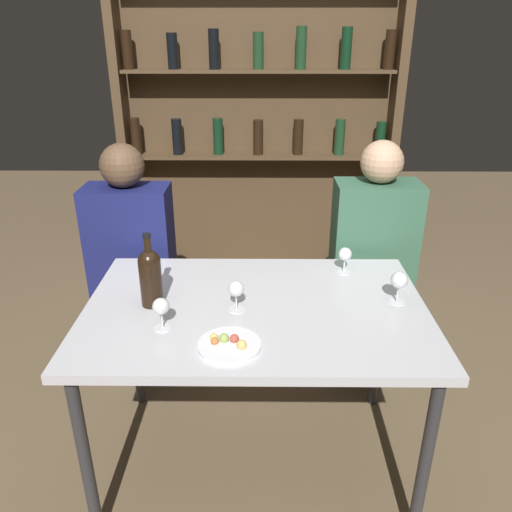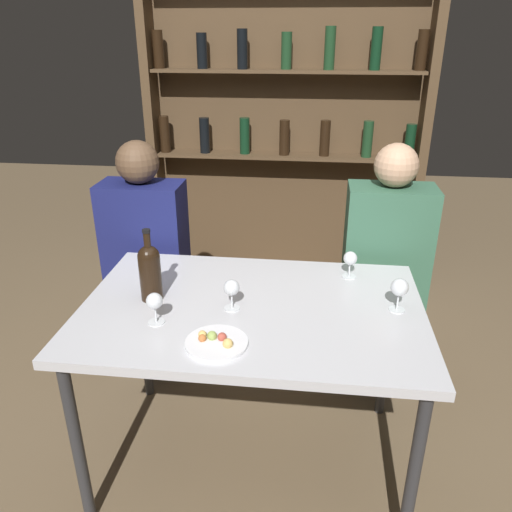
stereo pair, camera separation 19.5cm
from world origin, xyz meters
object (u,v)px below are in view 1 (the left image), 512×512
(wine_bottle, at_px, (150,275))
(seated_person_right, at_px, (370,275))
(food_plate_0, at_px, (229,344))
(wine_glass_2, at_px, (399,281))
(wine_glass_0, at_px, (161,308))
(wine_glass_3, at_px, (236,290))
(seated_person_left, at_px, (134,275))
(wine_glass_1, at_px, (345,255))

(wine_bottle, xyz_separation_m, seated_person_right, (0.97, 0.61, -0.29))
(food_plate_0, bearing_deg, wine_glass_2, 25.54)
(wine_glass_0, bearing_deg, seated_person_right, 40.80)
(wine_bottle, relative_size, food_plate_0, 1.36)
(wine_bottle, bearing_deg, wine_glass_3, -7.22)
(seated_person_left, bearing_deg, wine_glass_2, -26.60)
(wine_bottle, bearing_deg, wine_glass_1, 19.99)
(food_plate_0, distance_m, seated_person_right, 1.12)
(wine_glass_1, bearing_deg, seated_person_left, 162.07)
(wine_glass_2, distance_m, seated_person_left, 1.33)
(wine_glass_3, xyz_separation_m, food_plate_0, (-0.01, -0.24, -0.07))
(wine_glass_0, distance_m, food_plate_0, 0.27)
(seated_person_left, bearing_deg, food_plate_0, -58.66)
(wine_glass_0, height_order, wine_glass_2, wine_glass_2)
(food_plate_0, bearing_deg, seated_person_right, 53.29)
(wine_bottle, bearing_deg, wine_glass_0, -68.29)
(wine_glass_0, distance_m, wine_glass_3, 0.29)
(wine_glass_0, height_order, seated_person_left, seated_person_left)
(wine_bottle, height_order, wine_glass_1, wine_bottle)
(wine_glass_0, height_order, food_plate_0, wine_glass_0)
(wine_glass_2, distance_m, wine_glass_3, 0.62)
(wine_glass_3, bearing_deg, seated_person_left, 130.54)
(wine_bottle, distance_m, seated_person_left, 0.72)
(wine_glass_0, xyz_separation_m, seated_person_left, (-0.30, 0.78, -0.26))
(wine_glass_2, xyz_separation_m, seated_person_right, (0.03, 0.59, -0.26))
(wine_glass_1, bearing_deg, food_plate_0, -129.65)
(seated_person_left, bearing_deg, wine_bottle, -69.09)
(wine_bottle, relative_size, seated_person_right, 0.23)
(wine_glass_0, distance_m, seated_person_right, 1.22)
(seated_person_right, bearing_deg, wine_glass_3, -134.99)
(wine_glass_1, bearing_deg, wine_glass_3, -144.49)
(seated_person_left, bearing_deg, seated_person_right, 0.00)
(wine_glass_1, bearing_deg, wine_glass_2, -57.70)
(food_plate_0, bearing_deg, wine_glass_0, 155.64)
(wine_bottle, height_order, seated_person_right, seated_person_right)
(wine_bottle, height_order, seated_person_left, seated_person_left)
(wine_glass_0, height_order, seated_person_right, seated_person_right)
(wine_glass_0, bearing_deg, seated_person_left, 111.09)
(wine_bottle, xyz_separation_m, wine_glass_2, (0.94, 0.02, -0.03))
(wine_glass_0, distance_m, wine_glass_1, 0.84)
(wine_bottle, distance_m, food_plate_0, 0.43)
(wine_glass_1, height_order, food_plate_0, wine_glass_1)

